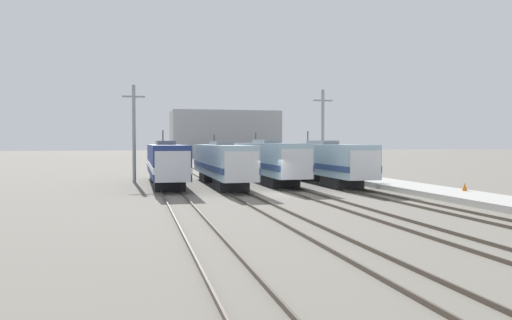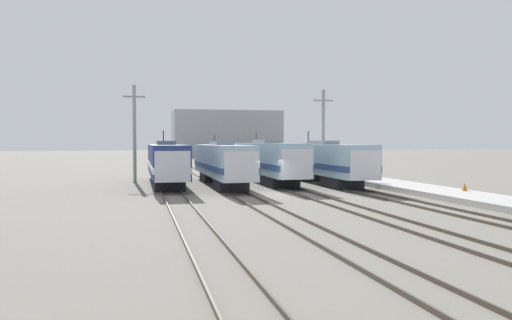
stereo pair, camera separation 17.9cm
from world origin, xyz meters
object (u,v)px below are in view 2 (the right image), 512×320
catenary_tower_right (323,133)px  locomotive_far_left (166,162)px  locomotive_center_left (222,163)px  traffic_cone (465,187)px  locomotive_center_right (268,160)px  locomotive_far_right (324,162)px  catenary_tower_left (134,132)px

catenary_tower_right → locomotive_far_left: bearing=-165.6°
locomotive_center_left → traffic_cone: (15.24, -12.19, -1.35)m
locomotive_center_right → locomotive_far_left: bearing=-176.2°
locomotive_center_right → traffic_cone: 18.04m
locomotive_center_left → locomotive_far_right: 9.44m
locomotive_center_right → catenary_tower_left: catenary_tower_left is taller
locomotive_far_left → catenary_tower_right: size_ratio=1.99×
catenary_tower_left → traffic_cone: (22.68, -18.16, -4.12)m
locomotive_far_left → locomotive_far_right: bearing=-7.1°
locomotive_far_left → traffic_cone: (19.96, -13.96, -1.35)m
locomotive_far_left → locomotive_center_left: size_ratio=1.03×
locomotive_center_left → locomotive_center_right: (4.72, 2.39, 0.07)m
locomotive_center_left → catenary_tower_right: bearing=27.2°
locomotive_far_left → catenary_tower_right: bearing=14.4°
locomotive_center_right → catenary_tower_right: (6.90, 3.57, 2.70)m
locomotive_center_right → locomotive_far_right: (4.72, -2.38, -0.05)m
locomotive_center_right → locomotive_far_right: bearing=-26.8°
locomotive_center_left → catenary_tower_right: (11.61, 5.96, 2.77)m
locomotive_center_right → catenary_tower_right: 8.22m
locomotive_far_left → locomotive_far_right: locomotive_far_left is taller
catenary_tower_left → locomotive_far_right: bearing=-19.4°
locomotive_center_right → locomotive_center_left: bearing=-153.1°
locomotive_far_left → locomotive_center_left: 5.04m
locomotive_center_right → locomotive_far_right: locomotive_far_right is taller
catenary_tower_right → locomotive_center_left: bearing=-152.8°
locomotive_center_right → catenary_tower_left: (-12.15, 3.57, 2.70)m
locomotive_center_left → catenary_tower_left: 9.93m
locomotive_far_left → catenary_tower_left: (-2.72, 4.19, 2.77)m
locomotive_center_right → catenary_tower_right: size_ratio=2.04×
traffic_cone → locomotive_far_right: bearing=115.4°
catenary_tower_right → traffic_cone: 18.97m
locomotive_center_left → catenary_tower_left: (-7.44, 5.96, 2.77)m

